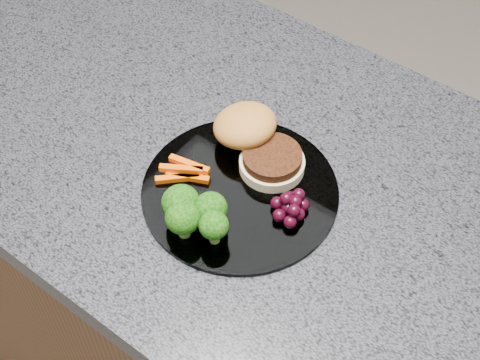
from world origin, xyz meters
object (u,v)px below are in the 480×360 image
object	(u,v)px
island_cabinet	(251,323)
grape_bunch	(291,206)
plate	(240,191)
burger	(254,140)

from	to	relation	value
island_cabinet	grape_bunch	world-z (taller)	grape_bunch
plate	grape_bunch	size ratio (longest dim) A/B	5.10
plate	island_cabinet	bearing A→B (deg)	103.29
burger	island_cabinet	bearing A→B (deg)	-40.35
burger	grape_bunch	distance (m)	0.12
island_cabinet	burger	distance (m)	0.50
island_cabinet	burger	xyz separation A→B (m)	(-0.01, 0.01, 0.50)
island_cabinet	grape_bunch	size ratio (longest dim) A/B	23.53
grape_bunch	island_cabinet	bearing A→B (deg)	152.77
island_cabinet	plate	size ratio (longest dim) A/B	4.62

